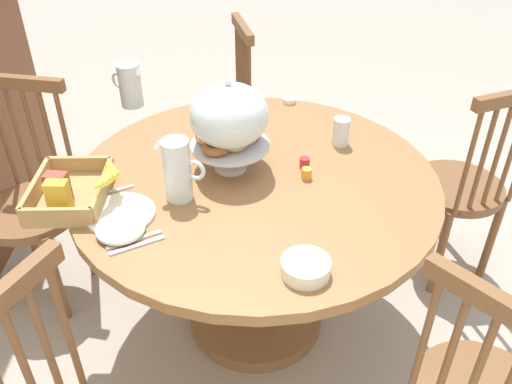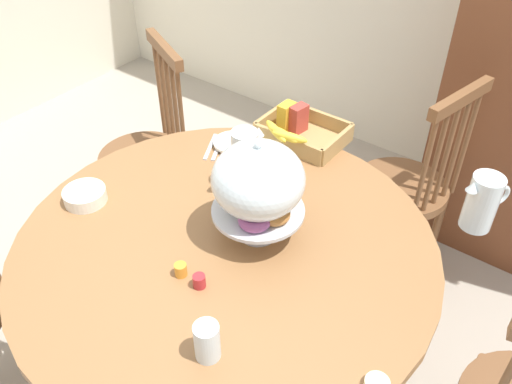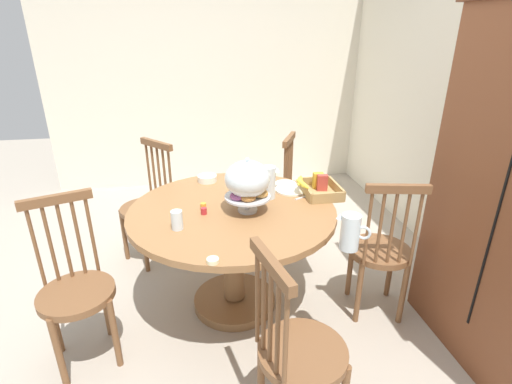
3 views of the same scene
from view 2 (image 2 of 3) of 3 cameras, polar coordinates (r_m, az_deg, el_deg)
The scene contains 18 objects.
ground_plane at distance 2.22m, azimuth -2.77°, elevation -19.19°, with size 10.00×10.00×0.00m, color #A89E8E.
dining_table at distance 1.79m, azimuth -2.95°, elevation -9.79°, with size 1.29×1.29×0.74m.
windsor_chair_facing_door at distance 2.37m, azimuth 15.54°, elevation 0.21°, with size 0.41×0.41×0.97m.
windsor_chair_far_side at distance 2.53m, azimuth -11.39°, elevation 3.71°, with size 0.44×0.44×0.97m.
pastry_stand_with_dome at distance 1.54m, azimuth 0.25°, elevation 0.87°, with size 0.28×0.28×0.34m.
orange_juice_pitcher at distance 1.79m, azimuth -1.18°, elevation 3.19°, with size 0.09×0.17×0.22m.
milk_pitcher at distance 1.78m, azimuth 22.76°, elevation -1.22°, with size 0.11×0.17×0.19m.
cereal_basket at distance 2.06m, azimuth 4.49°, elevation 6.55°, with size 0.32×0.30×0.12m.
china_plate_large at distance 2.01m, azimuth -0.14°, elevation 4.41°, with size 0.22×0.22×0.01m, color white.
china_plate_small at distance 2.04m, azimuth -2.43°, elevation 5.29°, with size 0.15×0.15×0.01m, color white.
cereal_bowl at distance 1.86m, azimuth -17.66°, elevation -0.37°, with size 0.14×0.14×0.04m, color white.
drinking_glass at distance 1.35m, azimuth -5.21°, elevation -15.48°, with size 0.06×0.06×0.11m, color silver.
butter_dish at distance 1.36m, azimuth 12.69°, elevation -19.25°, with size 0.06×0.06×0.02m, color beige.
jam_jar_strawberry at distance 1.52m, azimuth -6.03°, elevation -9.37°, with size 0.04×0.04×0.04m, color #B7282D.
jam_jar_apricot at distance 1.55m, azimuth -7.98°, elevation -8.16°, with size 0.04×0.04×0.04m, color orange.
table_knife at distance 2.04m, azimuth -4.03°, elevation 4.73°, with size 0.17×0.01×0.01m, color silver.
dinner_fork at distance 2.04m, azimuth -4.86°, elevation 4.81°, with size 0.17×0.01×0.01m, color silver.
soup_spoon at distance 1.99m, azimuth 3.83°, elevation 3.93°, with size 0.17×0.01×0.01m, color silver.
Camera 2 is at (0.78, -0.87, 1.89)m, focal length 37.76 mm.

